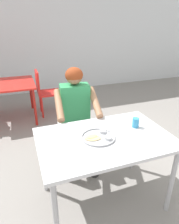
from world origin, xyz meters
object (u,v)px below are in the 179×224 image
at_px(thali_tray, 99,137).
at_px(chair_red_right, 44,90).
at_px(table_background_red, 11,87).
at_px(table_foreground, 105,144).
at_px(diner_foreground, 76,111).
at_px(chair_foreground, 74,120).
at_px(drinking_cup, 136,122).

bearing_deg(thali_tray, chair_red_right, 93.85).
bearing_deg(table_background_red, table_foreground, -70.89).
distance_m(table_foreground, table_background_red, 2.47).
xyz_separation_m(table_foreground, diner_foreground, (-0.06, 0.68, 0.06)).
bearing_deg(chair_red_right, chair_foreground, -83.15).
bearing_deg(table_foreground, thali_tray, 171.33).
height_order(drinking_cup, chair_foreground, chair_foreground).
xyz_separation_m(chair_foreground, table_background_red, (-0.77, 1.43, 0.12)).
bearing_deg(diner_foreground, table_foreground, -84.71).
xyz_separation_m(table_foreground, chair_red_right, (-0.21, 2.34, -0.17)).
relative_size(chair_foreground, table_background_red, 0.92).
distance_m(drinking_cup, table_background_red, 2.55).
relative_size(thali_tray, chair_foreground, 0.35).
bearing_deg(drinking_cup, thali_tray, -171.28).
bearing_deg(thali_tray, table_foreground, -8.67).
bearing_deg(chair_foreground, chair_red_right, 96.85).
height_order(drinking_cup, diner_foreground, diner_foreground).
height_order(diner_foreground, chair_red_right, diner_foreground).
height_order(drinking_cup, chair_red_right, chair_red_right).
relative_size(table_foreground, chair_foreground, 1.36).
distance_m(thali_tray, table_background_red, 2.45).
height_order(chair_foreground, diner_foreground, diner_foreground).
bearing_deg(table_background_red, thali_tray, -72.11).
relative_size(table_foreground, table_background_red, 1.26).
bearing_deg(diner_foreground, thali_tray, -89.52).
xyz_separation_m(diner_foreground, chair_red_right, (-0.15, 1.66, -0.22)).
relative_size(table_foreground, diner_foreground, 0.97).
relative_size(thali_tray, chair_red_right, 0.35).
bearing_deg(chair_red_right, thali_tray, -86.15).
relative_size(drinking_cup, diner_foreground, 0.08).
bearing_deg(chair_foreground, thali_tray, -90.99).
bearing_deg(thali_tray, diner_foreground, 90.48).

